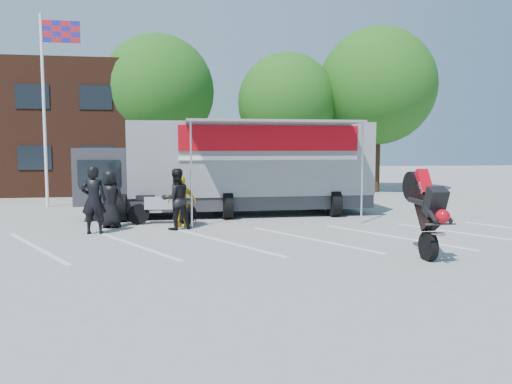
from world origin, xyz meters
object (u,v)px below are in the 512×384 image
object	(u,v)px
stunt_bike_rider	(413,254)
spectator_hivis	(182,202)
flagpole	(50,86)
tree_left	(158,91)
spectator_leather_a	(111,199)
tree_mid	(287,103)
spectator_leather_b	(94,200)
spectator_leather_c	(176,199)
parked_motorcycle	(163,224)
tree_right	(377,86)
transporter_truck	(238,215)

from	to	relation	value
stunt_bike_rider	spectator_hivis	distance (m)	7.32
flagpole	tree_left	size ratio (longest dim) A/B	0.93
stunt_bike_rider	spectator_leather_a	world-z (taller)	spectator_leather_a
tree_mid	spectator_leather_a	world-z (taller)	tree_mid
spectator_leather_b	spectator_hivis	distance (m)	2.71
spectator_leather_b	spectator_leather_c	distance (m)	2.41
parked_motorcycle	spectator_leather_a	size ratio (longest dim) A/B	1.24
flagpole	spectator_leather_a	bearing A→B (deg)	-62.81
spectator_leather_a	spectator_leather_c	bearing A→B (deg)	-178.67
tree_right	spectator_hivis	bearing A→B (deg)	-135.18
spectator_leather_c	tree_right	bearing A→B (deg)	-154.27
parked_motorcycle	spectator_leather_c	bearing A→B (deg)	-153.39
transporter_truck	spectator_hivis	world-z (taller)	transporter_truck
parked_motorcycle	spectator_leather_c	distance (m)	1.53
tree_left	spectator_leather_c	bearing A→B (deg)	-85.90
tree_mid	stunt_bike_rider	distance (m)	16.96
tree_left	spectator_leather_c	size ratio (longest dim) A/B	4.59
transporter_truck	parked_motorcycle	xyz separation A→B (m)	(-2.71, -1.90, 0.00)
transporter_truck	stunt_bike_rider	xyz separation A→B (m)	(3.32, -7.47, 0.00)
tree_right	stunt_bike_rider	bearing A→B (deg)	-109.29
tree_mid	transporter_truck	world-z (taller)	tree_mid
spectator_leather_c	tree_mid	bearing A→B (deg)	-137.08
parked_motorcycle	spectator_leather_a	xyz separation A→B (m)	(-1.58, -0.45, 0.91)
flagpole	stunt_bike_rider	world-z (taller)	flagpole
tree_right	parked_motorcycle	world-z (taller)	tree_right
tree_mid	spectator_leather_a	xyz separation A→B (m)	(-8.11, -11.10, -4.03)
tree_right	parked_motorcycle	xyz separation A→B (m)	(-11.53, -10.14, -5.88)
tree_left	spectator_hivis	size ratio (longest dim) A/B	5.39
tree_left	spectator_leather_c	distance (m)	13.61
parked_motorcycle	tree_left	bearing A→B (deg)	7.13
parked_motorcycle	spectator_leather_b	world-z (taller)	spectator_leather_b
tree_right	spectator_leather_a	xyz separation A→B (m)	(-13.11, -10.60, -4.96)
flagpole	spectator_hivis	xyz separation A→B (m)	(5.35, -6.32, -4.25)
tree_left	transporter_truck	bearing A→B (deg)	-71.92
tree_left	tree_right	xyz separation A→B (m)	(12.00, -1.50, 0.31)
parked_motorcycle	spectator_leather_b	size ratio (longest dim) A/B	1.14
tree_left	parked_motorcycle	bearing A→B (deg)	-87.70
spectator_leather_a	tree_mid	bearing A→B (deg)	-106.66
transporter_truck	spectator_leather_b	size ratio (longest dim) A/B	5.40
spectator_leather_a	parked_motorcycle	bearing A→B (deg)	-144.46
spectator_leather_c	flagpole	bearing A→B (deg)	-72.39
stunt_bike_rider	spectator_hivis	xyz separation A→B (m)	(-5.39, 4.89, 0.80)
transporter_truck	parked_motorcycle	bearing A→B (deg)	-145.34
spectator_leather_b	flagpole	bearing A→B (deg)	-61.90
flagpole	tree_mid	size ratio (longest dim) A/B	1.04
tree_left	stunt_bike_rider	bearing A→B (deg)	-69.32
tree_left	stunt_bike_rider	world-z (taller)	tree_left
flagpole	tree_mid	xyz separation A→B (m)	(11.24, 5.00, -0.11)
transporter_truck	parked_motorcycle	distance (m)	3.31
transporter_truck	stunt_bike_rider	size ratio (longest dim) A/B	4.89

